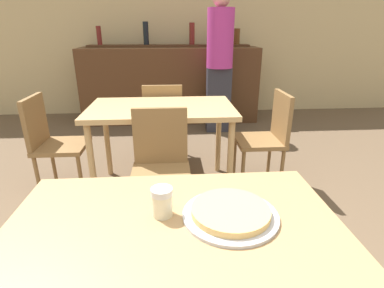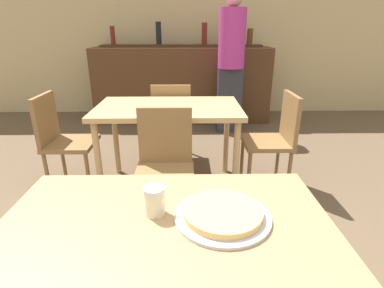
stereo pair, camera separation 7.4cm
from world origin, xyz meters
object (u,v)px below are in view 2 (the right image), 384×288
(chair_far_side_back, at_px, (172,118))
(chair_far_side_left, at_px, (61,136))
(chair_far_side_front, at_px, (165,162))
(pizza_tray, at_px, (223,214))
(chair_far_side_right, at_px, (276,135))
(person_standing, at_px, (231,58))
(cheese_shaker, at_px, (155,201))

(chair_far_side_back, xyz_separation_m, chair_far_side_left, (-0.92, -0.53, 0.00))
(chair_far_side_front, height_order, pizza_tray, chair_far_side_front)
(chair_far_side_front, height_order, chair_far_side_right, same)
(person_standing, bearing_deg, pizza_tray, -98.22)
(chair_far_side_right, height_order, person_standing, person_standing)
(chair_far_side_front, xyz_separation_m, chair_far_side_back, (-0.00, 1.07, 0.00))
(chair_far_side_back, bearing_deg, chair_far_side_right, 150.00)
(chair_far_side_back, xyz_separation_m, pizza_tray, (0.28, -2.08, 0.26))
(chair_far_side_front, distance_m, chair_far_side_left, 1.07)
(chair_far_side_front, distance_m, chair_far_side_back, 1.07)
(chair_far_side_front, xyz_separation_m, person_standing, (0.73, 2.10, 0.50))
(cheese_shaker, bearing_deg, chair_far_side_right, 59.77)
(chair_far_side_right, distance_m, person_standing, 1.66)
(chair_far_side_front, height_order, chair_far_side_back, same)
(chair_far_side_front, height_order, person_standing, person_standing)
(chair_far_side_back, distance_m, pizza_tray, 2.11)
(chair_far_side_left, distance_m, cheese_shaker, 1.82)
(chair_far_side_back, distance_m, chair_far_side_right, 1.07)
(cheese_shaker, relative_size, person_standing, 0.06)
(chair_far_side_front, relative_size, cheese_shaker, 8.01)
(pizza_tray, height_order, person_standing, person_standing)
(chair_far_side_front, xyz_separation_m, chair_far_side_right, (0.92, 0.53, 0.00))
(cheese_shaker, bearing_deg, person_standing, 77.44)
(chair_far_side_back, bearing_deg, chair_far_side_left, 30.00)
(chair_far_side_back, distance_m, person_standing, 1.36)
(pizza_tray, relative_size, cheese_shaker, 3.18)
(chair_far_side_front, distance_m, person_standing, 2.28)
(chair_far_side_back, distance_m, chair_far_side_left, 1.07)
(chair_far_side_left, distance_m, person_standing, 2.33)
(chair_far_side_back, xyz_separation_m, chair_far_side_right, (0.92, -0.53, 0.00))
(chair_far_side_front, relative_size, chair_far_side_right, 1.00)
(chair_far_side_right, relative_size, person_standing, 0.47)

